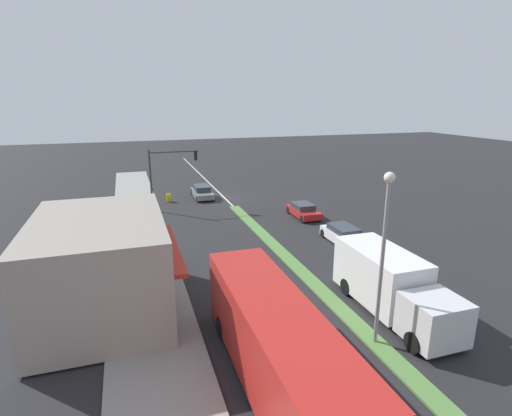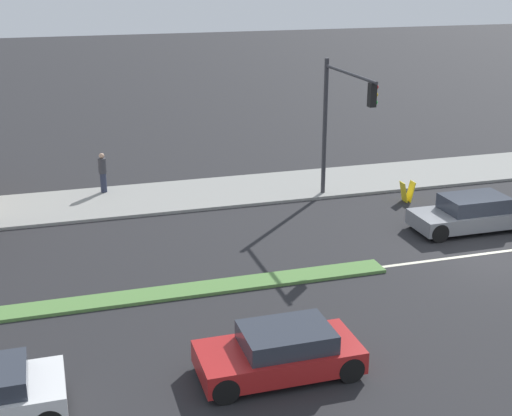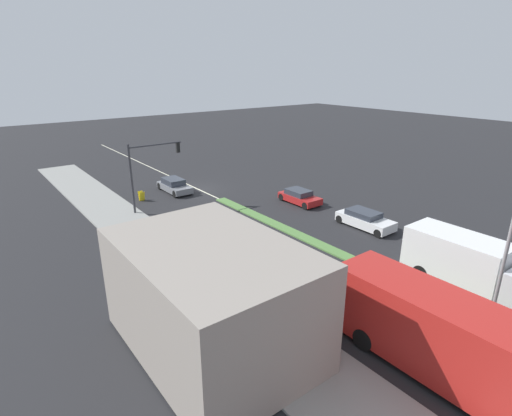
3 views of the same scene
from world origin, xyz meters
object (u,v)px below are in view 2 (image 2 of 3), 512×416
(warning_aframe_sign, at_px, (407,192))
(hatchback_red, at_px, (280,352))
(suv_grey, at_px, (470,214))
(traffic_signal_main, at_px, (340,110))
(pedestrian, at_px, (103,172))

(warning_aframe_sign, distance_m, hatchback_red, 14.08)
(warning_aframe_sign, height_order, suv_grey, suv_grey)
(warning_aframe_sign, distance_m, suv_grey, 3.62)
(traffic_signal_main, xyz_separation_m, suv_grey, (-3.92, -3.63, -3.29))
(warning_aframe_sign, relative_size, suv_grey, 0.20)
(pedestrian, height_order, suv_grey, pedestrian)
(pedestrian, xyz_separation_m, suv_grey, (-8.07, -12.47, -0.40))
(hatchback_red, bearing_deg, warning_aframe_sign, -40.23)
(pedestrian, bearing_deg, traffic_signal_main, -115.09)
(pedestrian, height_order, hatchback_red, pedestrian)
(traffic_signal_main, height_order, suv_grey, traffic_signal_main)
(hatchback_red, xyz_separation_m, suv_grey, (7.20, -9.75, 0.04))
(traffic_signal_main, bearing_deg, pedestrian, 64.91)
(hatchback_red, height_order, suv_grey, suv_grey)
(traffic_signal_main, relative_size, suv_grey, 1.34)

